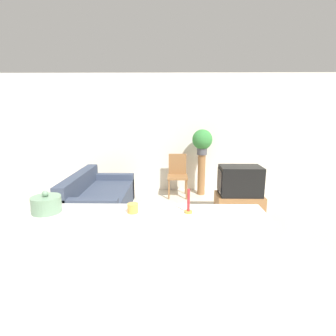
{
  "coord_description": "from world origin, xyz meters",
  "views": [
    {
      "loc": [
        0.42,
        -2.69,
        1.86
      ],
      "look_at": [
        0.35,
        1.97,
        0.85
      ],
      "focal_mm": 28.0,
      "sensor_mm": 36.0,
      "label": 1
    }
  ],
  "objects_px": {
    "couch": "(99,199)",
    "decorative_bowl": "(46,204)",
    "wooden_chair": "(177,173)",
    "television": "(240,181)",
    "potted_plant": "(202,140)"
  },
  "relations": [
    {
      "from": "couch",
      "to": "potted_plant",
      "type": "bearing_deg",
      "value": 30.1
    },
    {
      "from": "couch",
      "to": "wooden_chair",
      "type": "distance_m",
      "value": 1.85
    },
    {
      "from": "couch",
      "to": "television",
      "type": "relative_size",
      "value": 2.54
    },
    {
      "from": "couch",
      "to": "wooden_chair",
      "type": "bearing_deg",
      "value": 36.0
    },
    {
      "from": "television",
      "to": "decorative_bowl",
      "type": "distance_m",
      "value": 3.17
    },
    {
      "from": "television",
      "to": "wooden_chair",
      "type": "relative_size",
      "value": 0.76
    },
    {
      "from": "television",
      "to": "potted_plant",
      "type": "relative_size",
      "value": 1.27
    },
    {
      "from": "potted_plant",
      "to": "television",
      "type": "bearing_deg",
      "value": -70.82
    },
    {
      "from": "wooden_chair",
      "to": "potted_plant",
      "type": "xyz_separation_m",
      "value": [
        0.54,
        0.1,
        0.72
      ]
    },
    {
      "from": "potted_plant",
      "to": "decorative_bowl",
      "type": "height_order",
      "value": "potted_plant"
    },
    {
      "from": "couch",
      "to": "wooden_chair",
      "type": "height_order",
      "value": "wooden_chair"
    },
    {
      "from": "potted_plant",
      "to": "decorative_bowl",
      "type": "relative_size",
      "value": 2.22
    },
    {
      "from": "television",
      "to": "wooden_chair",
      "type": "xyz_separation_m",
      "value": [
        -1.04,
        1.32,
        -0.19
      ]
    },
    {
      "from": "couch",
      "to": "decorative_bowl",
      "type": "xyz_separation_m",
      "value": [
        0.26,
        -2.44,
        0.81
      ]
    },
    {
      "from": "wooden_chair",
      "to": "decorative_bowl",
      "type": "relative_size",
      "value": 3.71
    }
  ]
}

